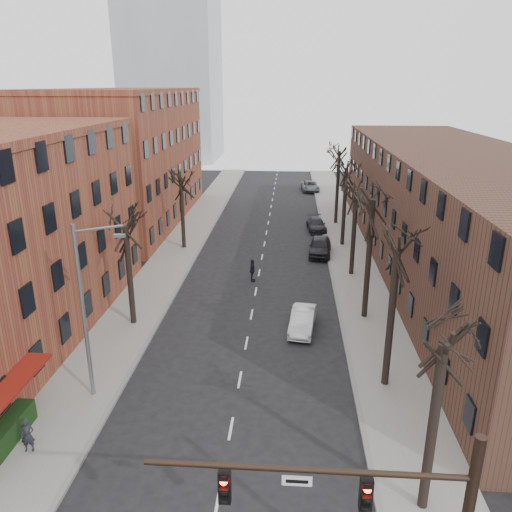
% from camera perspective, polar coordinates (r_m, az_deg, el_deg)
% --- Properties ---
extents(sidewalk_left, '(4.00, 90.00, 0.15)m').
position_cam_1_polar(sidewalk_left, '(49.30, -8.43, 1.31)').
color(sidewalk_left, gray).
rests_on(sidewalk_left, ground).
extents(sidewalk_right, '(4.00, 90.00, 0.15)m').
position_cam_1_polar(sidewalk_right, '(48.49, 10.38, 0.90)').
color(sidewalk_right, gray).
rests_on(sidewalk_right, ground).
extents(building_left_far, '(12.00, 28.00, 14.00)m').
position_cam_1_polar(building_left_far, '(58.41, -14.70, 10.64)').
color(building_left_far, brown).
rests_on(building_left_far, ground).
extents(building_right, '(12.00, 50.00, 10.00)m').
position_cam_1_polar(building_right, '(44.14, 21.84, 4.69)').
color(building_right, '#462C20').
rests_on(building_right, ground).
extents(office_tower, '(18.00, 18.00, 60.00)m').
position_cam_1_polar(office_tower, '(109.68, -9.96, 26.67)').
color(office_tower, '#B2B7BF').
rests_on(office_tower, ground).
extents(awning_left, '(1.20, 7.00, 0.15)m').
position_cam_1_polar(awning_left, '(25.42, -26.36, -19.13)').
color(awning_left, maroon).
rests_on(awning_left, ground).
extents(tree_right_a, '(5.20, 5.20, 10.00)m').
position_cam_1_polar(tree_right_a, '(21.63, 18.39, -25.67)').
color(tree_right_a, black).
rests_on(tree_right_a, ground).
extents(tree_right_b, '(5.20, 5.20, 10.80)m').
position_cam_1_polar(tree_right_b, '(27.74, 14.46, -14.13)').
color(tree_right_b, black).
rests_on(tree_right_b, ground).
extents(tree_right_c, '(5.20, 5.20, 11.60)m').
position_cam_1_polar(tree_right_c, '(34.62, 12.23, -6.92)').
color(tree_right_c, black).
rests_on(tree_right_c, ground).
extents(tree_right_d, '(5.20, 5.20, 10.00)m').
position_cam_1_polar(tree_right_d, '(41.91, 10.80, -2.15)').
color(tree_right_d, black).
rests_on(tree_right_d, ground).
extents(tree_right_e, '(5.20, 5.20, 10.80)m').
position_cam_1_polar(tree_right_e, '(49.41, 9.80, 1.19)').
color(tree_right_e, black).
rests_on(tree_right_e, ground).
extents(tree_right_f, '(5.20, 5.20, 11.60)m').
position_cam_1_polar(tree_right_f, '(57.05, 9.07, 3.64)').
color(tree_right_f, black).
rests_on(tree_right_f, ground).
extents(tree_left_a, '(5.20, 5.20, 9.50)m').
position_cam_1_polar(tree_left_a, '(33.98, -13.78, -7.57)').
color(tree_left_a, black).
rests_on(tree_left_a, ground).
extents(tree_left_b, '(5.20, 5.20, 9.50)m').
position_cam_1_polar(tree_left_b, '(48.31, -8.21, 0.86)').
color(tree_left_b, black).
rests_on(tree_left_b, ground).
extents(streetlight, '(2.45, 0.22, 9.03)m').
position_cam_1_polar(streetlight, '(24.94, -18.84, -5.40)').
color(streetlight, slate).
rests_on(streetlight, ground).
extents(silver_sedan, '(1.94, 4.29, 1.36)m').
position_cam_1_polar(silver_sedan, '(32.13, 5.35, -7.32)').
color(silver_sedan, silver).
rests_on(silver_sedan, ground).
extents(parked_car_near, '(2.35, 4.97, 1.64)m').
position_cam_1_polar(parked_car_near, '(46.18, 7.35, 1.11)').
color(parked_car_near, black).
rests_on(parked_car_near, ground).
extents(parked_car_mid, '(2.22, 4.67, 1.31)m').
position_cam_1_polar(parked_car_mid, '(54.08, 6.90, 3.61)').
color(parked_car_mid, black).
rests_on(parked_car_mid, ground).
extents(parked_car_far, '(2.79, 5.32, 1.43)m').
position_cam_1_polar(parked_car_far, '(74.54, 6.20, 7.93)').
color(parked_car_far, slate).
rests_on(parked_car_far, ground).
extents(pedestrian_a, '(0.64, 0.49, 1.54)m').
position_cam_1_polar(pedestrian_a, '(24.26, -24.65, -18.12)').
color(pedestrian_a, black).
rests_on(pedestrian_a, sidewalk_left).
extents(pedestrian_crossing, '(0.45, 1.07, 1.83)m').
position_cam_1_polar(pedestrian_crossing, '(39.62, -0.42, -1.64)').
color(pedestrian_crossing, black).
rests_on(pedestrian_crossing, ground).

